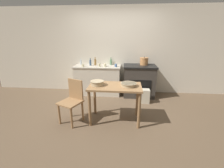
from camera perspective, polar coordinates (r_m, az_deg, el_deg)
name	(u,v)px	position (r m, az deg, el deg)	size (l,w,h in m)	color
ground_plane	(110,114)	(3.52, -0.81, -11.46)	(14.00, 14.00, 0.00)	brown
wall_back	(115,51)	(4.67, 1.23, 12.40)	(8.00, 0.07, 2.55)	beige
counter_cabinet	(98,80)	(4.60, -5.43, 1.55)	(1.37, 0.57, 0.87)	beige
stove	(139,81)	(4.49, 10.27, 1.27)	(0.92, 0.66, 0.92)	#38332D
work_table	(115,92)	(3.03, 1.17, -3.03)	(1.05, 0.60, 0.78)	#997047
chair	(72,100)	(3.18, -14.82, -5.81)	(0.53, 0.53, 0.89)	#997047
flour_sack	(144,96)	(4.12, 11.98, -4.47)	(0.30, 0.21, 0.37)	beige
stock_pot	(144,61)	(4.46, 12.10, 8.48)	(0.24, 0.24, 0.23)	#B77A47
mixing_bowl_large	(97,83)	(3.01, -5.65, 0.45)	(0.27, 0.27, 0.09)	tan
mixing_bowl_small	(129,84)	(2.97, 6.36, -0.10)	(0.32, 0.32, 0.06)	tan
bottle_far_left	(81,62)	(4.74, -11.71, 8.07)	(0.06, 0.06, 0.19)	silver
bottle_left	(90,63)	(4.59, -8.23, 8.09)	(0.06, 0.06, 0.22)	#3D5675
bottle_mid_left	(95,62)	(4.60, -6.40, 8.29)	(0.07, 0.07, 0.24)	olive
bottle_center_left	(111,62)	(4.64, -0.41, 8.41)	(0.06, 0.06, 0.23)	#517F5B
cup_center	(99,65)	(4.42, -4.87, 7.30)	(0.07, 0.07, 0.09)	beige
cup_center_right	(105,65)	(4.38, -2.66, 7.22)	(0.08, 0.08, 0.09)	beige
cup_mid_right	(83,65)	(4.43, -11.01, 6.96)	(0.07, 0.07, 0.08)	beige
cup_right	(116,65)	(4.33, 1.47, 7.08)	(0.08, 0.08, 0.08)	#4C6B99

